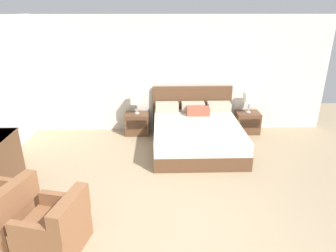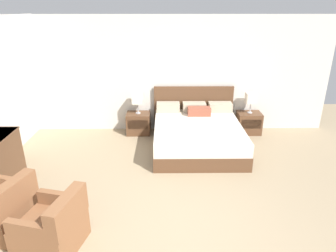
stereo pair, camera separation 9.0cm
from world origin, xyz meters
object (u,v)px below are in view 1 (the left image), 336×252
(nightstand_right, at_px, (247,122))
(bed, at_px, (196,133))
(armchair_companion, at_px, (56,230))
(armchair_by_window, at_px, (5,212))
(table_lamp_right, at_px, (250,98))
(table_lamp_left, at_px, (136,99))
(nightstand_left, at_px, (137,123))

(nightstand_right, bearing_deg, bed, -150.13)
(armchair_companion, bearing_deg, bed, 54.47)
(bed, height_order, armchair_by_window, bed)
(table_lamp_right, bearing_deg, armchair_by_window, -141.57)
(table_lamp_left, bearing_deg, bed, -29.89)
(nightstand_right, bearing_deg, nightstand_left, 180.00)
(table_lamp_right, height_order, armchair_companion, table_lamp_right)
(nightstand_left, height_order, armchair_companion, armchair_companion)
(table_lamp_left, xyz_separation_m, table_lamp_right, (2.55, 0.00, 0.00))
(table_lamp_left, bearing_deg, nightstand_right, -0.03)
(bed, distance_m, nightstand_right, 1.47)
(bed, relative_size, table_lamp_left, 4.39)
(table_lamp_left, bearing_deg, nightstand_left, -90.00)
(bed, relative_size, nightstand_right, 3.86)
(nightstand_right, xyz_separation_m, armchair_companion, (-3.29, -3.55, 0.04))
(armchair_by_window, bearing_deg, bed, 41.79)
(nightstand_right, xyz_separation_m, table_lamp_left, (-2.55, 0.00, 0.59))
(nightstand_left, height_order, armchair_by_window, armchair_by_window)
(table_lamp_left, height_order, armchair_by_window, table_lamp_left)
(table_lamp_right, distance_m, armchair_by_window, 5.20)
(nightstand_right, bearing_deg, armchair_companion, -132.80)
(table_lamp_right, xyz_separation_m, armchair_by_window, (-4.05, -3.21, -0.55))
(nightstand_left, xyz_separation_m, table_lamp_right, (2.55, 0.00, 0.59))
(nightstand_right, relative_size, armchair_by_window, 0.62)
(nightstand_right, relative_size, table_lamp_left, 1.14)
(bed, xyz_separation_m, nightstand_left, (-1.28, 0.73, -0.05))
(bed, distance_m, nightstand_left, 1.47)
(bed, distance_m, table_lamp_right, 1.57)
(table_lamp_left, relative_size, armchair_by_window, 0.55)
(bed, bearing_deg, armchair_companion, -125.53)
(nightstand_left, height_order, nightstand_right, same)
(nightstand_left, distance_m, nightstand_right, 2.55)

